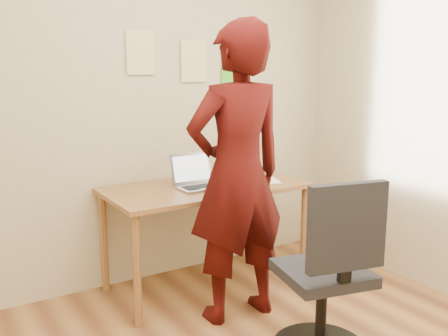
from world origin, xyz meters
TOP-DOWN VIEW (x-y plane):
  - room at (0.00, 0.00)m, footprint 3.58×3.58m
  - desk at (0.42, 1.38)m, footprint 1.40×0.70m
  - laptop at (0.35, 1.38)m, footprint 0.31×0.28m
  - paper_sheet at (0.87, 1.35)m, footprint 0.33×0.39m
  - phone at (0.57, 1.17)m, footprint 0.10×0.15m
  - wall_note_left at (0.11, 1.74)m, footprint 0.21×0.00m
  - wall_note_mid at (0.53, 1.74)m, footprint 0.21×0.00m
  - wall_note_right at (0.86, 1.74)m, footprint 0.18×0.00m
  - office_chair at (0.51, 0.23)m, footprint 0.53×0.54m
  - person at (0.36, 0.89)m, footprint 0.68×0.45m

SIDE VIEW (x-z plane):
  - office_chair at x=0.51m, z-range -0.07..0.93m
  - desk at x=0.42m, z-range 0.28..1.02m
  - paper_sheet at x=0.87m, z-range 0.74..0.74m
  - phone at x=0.57m, z-range 0.74..0.75m
  - laptop at x=0.35m, z-range 0.68..0.90m
  - person at x=0.36m, z-range 0.00..1.83m
  - room at x=0.00m, z-range -0.04..2.74m
  - wall_note_right at x=0.86m, z-range 1.32..1.56m
  - wall_note_mid at x=0.53m, z-range 1.44..1.74m
  - wall_note_left at x=0.11m, z-range 1.50..1.80m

